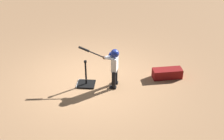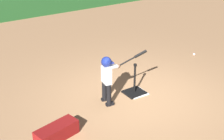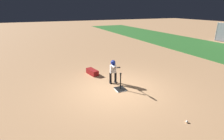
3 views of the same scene
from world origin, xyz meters
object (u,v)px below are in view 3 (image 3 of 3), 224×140
Objects in this scene: batting_tee at (120,87)px; batter_child at (113,69)px; baseball at (187,122)px; equipment_bag at (92,72)px.

batter_child is at bearing -179.46° from batting_tee.
batting_tee reaches higher than baseball.
equipment_bag is at bearing -166.36° from batting_tee.
equipment_bag is (-2.27, -0.55, 0.04)m from batting_tee.
batter_child is 15.25× the size of baseball.
equipment_bag reaches higher than baseball.
batting_tee is at bearing 0.54° from batter_child.
batter_child is (-0.75, -0.01, 0.62)m from batting_tee.
batter_child reaches higher than baseball.
baseball is 0.09× the size of equipment_bag.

